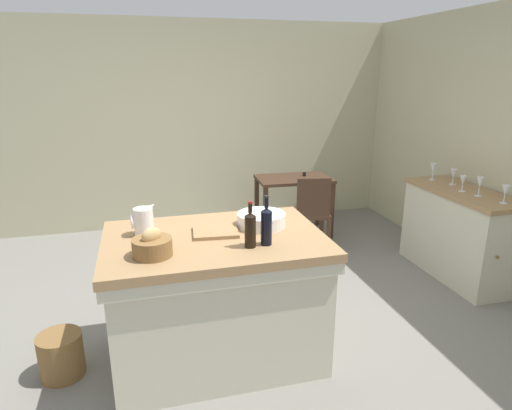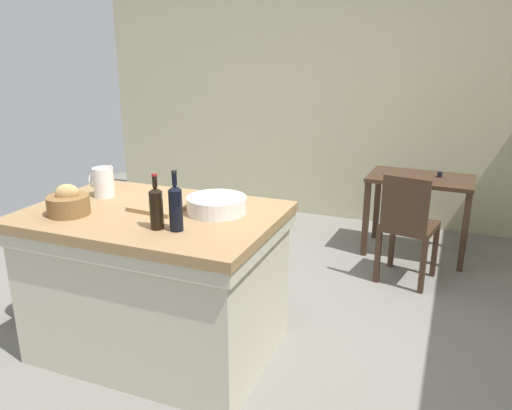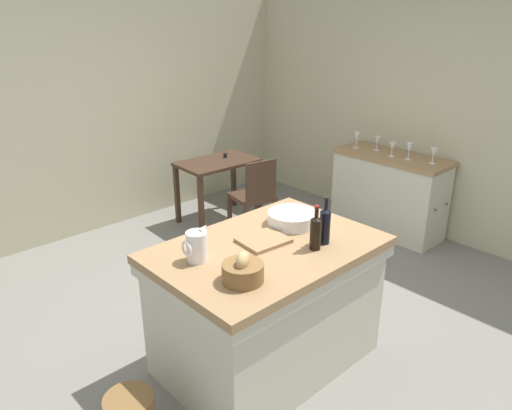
{
  "view_description": "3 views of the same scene",
  "coord_description": "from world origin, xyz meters",
  "px_view_note": "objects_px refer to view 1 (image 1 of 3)",
  "views": [
    {
      "loc": [
        -0.73,
        -3.16,
        1.99
      ],
      "look_at": [
        0.17,
        0.27,
        0.9
      ],
      "focal_mm": 30.81,
      "sensor_mm": 36.0,
      "label": 1
    },
    {
      "loc": [
        1.32,
        -2.81,
        1.85
      ],
      "look_at": [
        0.16,
        0.09,
        0.86
      ],
      "focal_mm": 35.55,
      "sensor_mm": 36.0,
      "label": 2
    },
    {
      "loc": [
        -2.3,
        -2.45,
        2.35
      ],
      "look_at": [
        0.31,
        0.34,
        0.81
      ],
      "focal_mm": 34.36,
      "sensor_mm": 36.0,
      "label": 3
    }
  ],
  "objects_px": {
    "side_cabinet": "(459,233)",
    "wine_glass_middle": "(463,181)",
    "writing_desk": "(294,187)",
    "wicker_hamper": "(61,355)",
    "wine_bottle_dark": "(266,225)",
    "pitcher": "(143,221)",
    "cutting_board": "(215,232)",
    "wine_glass_left": "(480,183)",
    "wooden_chair": "(311,212)",
    "wine_bottle_amber": "(250,229)",
    "wine_glass_right": "(454,174)",
    "wine_glass_far_right": "(433,168)",
    "wine_glass_far_left": "(506,191)",
    "wash_bowl": "(261,220)",
    "bread_basket": "(152,246)",
    "island_table": "(216,293)"
  },
  "relations": [
    {
      "from": "side_cabinet",
      "to": "wine_glass_middle",
      "type": "relative_size",
      "value": 8.21
    },
    {
      "from": "writing_desk",
      "to": "wicker_hamper",
      "type": "distance_m",
      "value": 3.28
    },
    {
      "from": "wine_bottle_dark",
      "to": "pitcher",
      "type": "bearing_deg",
      "value": 153.5
    },
    {
      "from": "cutting_board",
      "to": "wine_glass_left",
      "type": "bearing_deg",
      "value": 9.69
    },
    {
      "from": "wooden_chair",
      "to": "wine_glass_left",
      "type": "bearing_deg",
      "value": -41.38
    },
    {
      "from": "wine_bottle_amber",
      "to": "wine_glass_right",
      "type": "bearing_deg",
      "value": 25.62
    },
    {
      "from": "wine_glass_right",
      "to": "wine_glass_far_right",
      "type": "distance_m",
      "value": 0.24
    },
    {
      "from": "wooden_chair",
      "to": "pitcher",
      "type": "bearing_deg",
      "value": -141.88
    },
    {
      "from": "wine_bottle_amber",
      "to": "wine_glass_far_left",
      "type": "bearing_deg",
      "value": 11.28
    },
    {
      "from": "wash_bowl",
      "to": "wine_glass_middle",
      "type": "xyz_separation_m",
      "value": [
        2.14,
        0.54,
        0.02
      ]
    },
    {
      "from": "wine_glass_right",
      "to": "bread_basket",
      "type": "bearing_deg",
      "value": -159.31
    },
    {
      "from": "pitcher",
      "to": "wine_glass_left",
      "type": "height_order",
      "value": "pitcher"
    },
    {
      "from": "wicker_hamper",
      "to": "island_table",
      "type": "bearing_deg",
      "value": -1.86
    },
    {
      "from": "pitcher",
      "to": "wine_bottle_dark",
      "type": "height_order",
      "value": "wine_bottle_dark"
    },
    {
      "from": "pitcher",
      "to": "wine_glass_middle",
      "type": "relative_size",
      "value": 1.51
    },
    {
      "from": "wash_bowl",
      "to": "cutting_board",
      "type": "relative_size",
      "value": 1.14
    },
    {
      "from": "writing_desk",
      "to": "side_cabinet",
      "type": "bearing_deg",
      "value": -51.81
    },
    {
      "from": "writing_desk",
      "to": "wine_glass_far_left",
      "type": "height_order",
      "value": "wine_glass_far_left"
    },
    {
      "from": "wine_glass_far_left",
      "to": "wine_glass_middle",
      "type": "distance_m",
      "value": 0.44
    },
    {
      "from": "island_table",
      "to": "wine_bottle_dark",
      "type": "relative_size",
      "value": 4.54
    },
    {
      "from": "wash_bowl",
      "to": "wine_bottle_amber",
      "type": "xyz_separation_m",
      "value": [
        -0.17,
        -0.36,
        0.07
      ]
    },
    {
      "from": "island_table",
      "to": "wine_bottle_amber",
      "type": "xyz_separation_m",
      "value": [
        0.19,
        -0.24,
        0.55
      ]
    },
    {
      "from": "pitcher",
      "to": "wine_bottle_amber",
      "type": "height_order",
      "value": "wine_bottle_amber"
    },
    {
      "from": "wine_bottle_dark",
      "to": "wicker_hamper",
      "type": "height_order",
      "value": "wine_bottle_dark"
    },
    {
      "from": "wine_bottle_dark",
      "to": "island_table",
      "type": "bearing_deg",
      "value": 142.47
    },
    {
      "from": "side_cabinet",
      "to": "wine_bottle_amber",
      "type": "relative_size",
      "value": 4.18
    },
    {
      "from": "wine_bottle_dark",
      "to": "wine_glass_far_right",
      "type": "relative_size",
      "value": 1.79
    },
    {
      "from": "wooden_chair",
      "to": "wine_glass_far_left",
      "type": "height_order",
      "value": "wine_glass_far_left"
    },
    {
      "from": "writing_desk",
      "to": "wine_glass_middle",
      "type": "relative_size",
      "value": 6.05
    },
    {
      "from": "wine_bottle_dark",
      "to": "wine_glass_far_right",
      "type": "height_order",
      "value": "wine_bottle_dark"
    },
    {
      "from": "wash_bowl",
      "to": "wine_glass_left",
      "type": "bearing_deg",
      "value": 9.48
    },
    {
      "from": "pitcher",
      "to": "wicker_hamper",
      "type": "distance_m",
      "value": 1.06
    },
    {
      "from": "wine_glass_far_left",
      "to": "cutting_board",
      "type": "bearing_deg",
      "value": -175.97
    },
    {
      "from": "side_cabinet",
      "to": "wooden_chair",
      "type": "distance_m",
      "value": 1.51
    },
    {
      "from": "wine_bottle_amber",
      "to": "wine_glass_right",
      "type": "distance_m",
      "value": 2.66
    },
    {
      "from": "wine_glass_left",
      "to": "wine_glass_right",
      "type": "bearing_deg",
      "value": 82.72
    },
    {
      "from": "pitcher",
      "to": "wicker_hamper",
      "type": "bearing_deg",
      "value": -169.33
    },
    {
      "from": "bread_basket",
      "to": "wine_glass_left",
      "type": "relative_size",
      "value": 1.33
    },
    {
      "from": "side_cabinet",
      "to": "cutting_board",
      "type": "distance_m",
      "value": 2.66
    },
    {
      "from": "bread_basket",
      "to": "wine_glass_far_right",
      "type": "relative_size",
      "value": 1.32
    },
    {
      "from": "cutting_board",
      "to": "wine_glass_right",
      "type": "relative_size",
      "value": 1.92
    },
    {
      "from": "pitcher",
      "to": "wine_glass_far_right",
      "type": "distance_m",
      "value": 3.13
    },
    {
      "from": "wine_glass_right",
      "to": "wine_glass_middle",
      "type": "bearing_deg",
      "value": -109.51
    },
    {
      "from": "island_table",
      "to": "cutting_board",
      "type": "bearing_deg",
      "value": 73.42
    },
    {
      "from": "wine_glass_middle",
      "to": "wicker_hamper",
      "type": "height_order",
      "value": "wine_glass_middle"
    },
    {
      "from": "wicker_hamper",
      "to": "bread_basket",
      "type": "bearing_deg",
      "value": -21.93
    },
    {
      "from": "wooden_chair",
      "to": "wine_bottle_dark",
      "type": "xyz_separation_m",
      "value": [
        -1.03,
        -1.77,
        0.55
      ]
    },
    {
      "from": "wine_bottle_amber",
      "to": "wine_glass_left",
      "type": "xyz_separation_m",
      "value": [
        2.34,
        0.73,
        -0.03
      ]
    },
    {
      "from": "wine_bottle_dark",
      "to": "wine_glass_left",
      "type": "xyz_separation_m",
      "value": [
        2.24,
        0.71,
        -0.04
      ]
    },
    {
      "from": "wine_glass_right",
      "to": "pitcher",
      "type": "bearing_deg",
      "value": -165.99
    }
  ]
}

